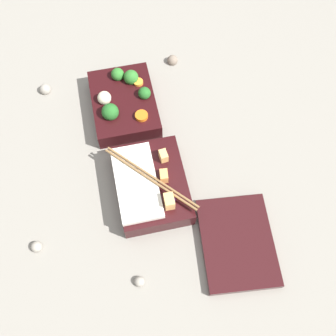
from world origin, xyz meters
The scene contains 8 objects.
ground_plane centered at (0.00, 0.00, 0.00)m, with size 3.00×3.00×0.00m, color gray.
bento_tray_vegetable centered at (-0.10, -0.01, 0.03)m, with size 0.19×0.14×0.07m.
bento_tray_rice centered at (0.12, 0.01, 0.03)m, with size 0.19×0.16×0.07m.
bento_lid centered at (0.27, 0.16, 0.01)m, with size 0.19×0.14×0.02m, color black.
pebble_0 centered at (0.30, -0.05, 0.01)m, with size 0.02×0.02×0.02m, color gray.
pebble_1 centered at (0.19, -0.23, 0.01)m, with size 0.02×0.02×0.02m, color gray.
pebble_2 centered at (-0.22, 0.14, 0.01)m, with size 0.03×0.03×0.03m, color #7A6B5B.
pebble_3 centered at (-0.20, -0.19, 0.01)m, with size 0.03×0.03×0.03m, color gray.
Camera 1 is at (0.46, -0.02, 0.77)m, focal length 42.00 mm.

